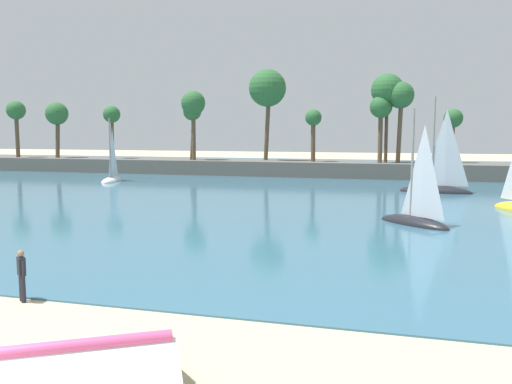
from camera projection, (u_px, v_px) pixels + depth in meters
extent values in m
cube|color=#386B84|center=(330.00, 180.00, 59.23)|extent=(220.00, 89.46, 0.06)
cube|color=#605B54|center=(336.00, 169.00, 63.66)|extent=(118.26, 6.00, 1.80)
cylinder|color=brown|center=(17.00, 134.00, 73.98)|extent=(0.66, 0.69, 6.44)
sphere|color=#2D6633|center=(16.00, 110.00, 73.62)|extent=(2.55, 2.55, 2.55)
cylinder|color=brown|center=(452.00, 141.00, 61.30)|extent=(0.50, 0.67, 5.06)
sphere|color=#2D6633|center=(453.00, 118.00, 61.02)|extent=(2.15, 2.15, 2.15)
cylinder|color=brown|center=(313.00, 140.00, 63.87)|extent=(0.57, 0.61, 5.19)
sphere|color=#2D6633|center=(313.00, 117.00, 63.58)|extent=(1.95, 1.95, 1.95)
cylinder|color=brown|center=(112.00, 136.00, 71.25)|extent=(0.50, 0.68, 5.80)
sphere|color=#2D6633|center=(112.00, 114.00, 70.92)|extent=(2.24, 2.24, 2.24)
cylinder|color=brown|center=(400.00, 129.00, 60.90)|extent=(0.69, 0.65, 7.62)
sphere|color=#2D6633|center=(401.00, 95.00, 60.47)|extent=(3.01, 3.01, 3.01)
cylinder|color=brown|center=(386.00, 126.00, 61.79)|extent=(0.40, 0.41, 8.26)
sphere|color=#2D6633|center=(387.00, 90.00, 61.32)|extent=(3.69, 3.69, 3.69)
cylinder|color=brown|center=(380.00, 135.00, 61.39)|extent=(0.54, 0.85, 6.34)
sphere|color=#2D6633|center=(381.00, 107.00, 61.04)|extent=(2.54, 2.54, 2.54)
cylinder|color=brown|center=(194.00, 132.00, 67.23)|extent=(0.66, 0.85, 7.06)
sphere|color=#2D6633|center=(193.00, 103.00, 66.84)|extent=(3.01, 3.01, 3.01)
cylinder|color=brown|center=(58.00, 136.00, 72.97)|extent=(0.76, 0.66, 5.95)
sphere|color=#2D6633|center=(57.00, 114.00, 72.64)|extent=(3.03, 3.03, 3.03)
cylinder|color=brown|center=(267.00, 124.00, 66.56)|extent=(1.04, 0.86, 8.86)
sphere|color=#2D6633|center=(267.00, 88.00, 66.07)|extent=(4.57, 4.57, 4.57)
cylinder|color=brown|center=(192.00, 136.00, 67.61)|extent=(0.67, 0.61, 6.07)
sphere|color=#2D6633|center=(192.00, 111.00, 67.27)|extent=(2.30, 2.30, 2.30)
cube|color=white|center=(81.00, 358.00, 11.57)|extent=(3.98, 3.11, 0.97)
cylinder|color=#EA5693|center=(78.00, 346.00, 10.85)|extent=(3.32, 2.22, 0.28)
cylinder|color=#23232D|center=(23.00, 289.00, 17.02)|extent=(0.15, 0.15, 0.86)
cylinder|color=#23232D|center=(22.00, 288.00, 17.20)|extent=(0.15, 0.15, 0.86)
cube|color=#23232D|center=(21.00, 266.00, 17.03)|extent=(0.39, 0.37, 0.58)
sphere|color=#9E7051|center=(21.00, 253.00, 16.98)|extent=(0.21, 0.21, 0.21)
cylinder|color=#23232D|center=(23.00, 269.00, 16.85)|extent=(0.09, 0.09, 0.50)
cylinder|color=#23232D|center=(20.00, 266.00, 17.22)|extent=(0.09, 0.09, 0.50)
ellipsoid|color=black|center=(435.00, 192.00, 47.15)|extent=(6.33, 2.62, 1.23)
cylinder|color=gray|center=(434.00, 141.00, 46.77)|extent=(0.18, 0.18, 7.68)
pyramid|color=silver|center=(446.00, 148.00, 46.42)|extent=(2.77, 0.54, 6.53)
ellipsoid|color=white|center=(112.00, 181.00, 57.48)|extent=(2.49, 5.16, 0.99)
cylinder|color=gray|center=(110.00, 148.00, 56.83)|extent=(0.15, 0.15, 6.20)
pyramid|color=silver|center=(113.00, 152.00, 57.72)|extent=(0.61, 2.21, 5.27)
ellipsoid|color=black|center=(414.00, 224.00, 31.05)|extent=(4.61, 4.39, 0.98)
cylinder|color=gray|center=(412.00, 162.00, 30.86)|extent=(0.15, 0.15, 6.13)
pyramid|color=silver|center=(424.00, 171.00, 30.21)|extent=(1.73, 1.60, 5.21)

